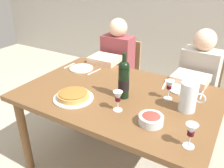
% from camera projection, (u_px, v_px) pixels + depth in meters
% --- Properties ---
extents(ground_plane, '(8.00, 8.00, 0.00)m').
position_uv_depth(ground_plane, '(117.00, 165.00, 2.15)').
color(ground_plane, '#B2A893').
extents(dining_table, '(1.50, 1.00, 0.76)m').
position_uv_depth(dining_table, '(118.00, 103.00, 1.86)').
color(dining_table, brown).
rests_on(dining_table, ground).
extents(wine_bottle, '(0.08, 0.08, 0.35)m').
position_uv_depth(wine_bottle, '(124.00, 79.00, 1.69)').
color(wine_bottle, black).
rests_on(wine_bottle, dining_table).
extents(water_pitcher, '(0.17, 0.12, 0.20)m').
position_uv_depth(water_pitcher, '(188.00, 98.00, 1.55)').
color(water_pitcher, silver).
rests_on(water_pitcher, dining_table).
extents(baked_tart, '(0.30, 0.30, 0.06)m').
position_uv_depth(baked_tart, '(73.00, 95.00, 1.72)').
color(baked_tart, white).
rests_on(baked_tart, dining_table).
extents(salad_bowl, '(0.16, 0.16, 0.07)m').
position_uv_depth(salad_bowl, '(151.00, 119.00, 1.44)').
color(salad_bowl, silver).
rests_on(salad_bowl, dining_table).
extents(wine_glass_left_diner, '(0.07, 0.07, 0.14)m').
position_uv_depth(wine_glass_left_diner, '(118.00, 97.00, 1.55)').
color(wine_glass_left_diner, silver).
rests_on(wine_glass_left_diner, dining_table).
extents(wine_glass_right_diner, '(0.07, 0.07, 0.15)m').
position_uv_depth(wine_glass_right_diner, '(169.00, 86.00, 1.69)').
color(wine_glass_right_diner, silver).
rests_on(wine_glass_right_diner, dining_table).
extents(wine_glass_centre, '(0.07, 0.07, 0.15)m').
position_uv_depth(wine_glass_centre, '(191.00, 131.00, 1.22)').
color(wine_glass_centre, silver).
rests_on(wine_glass_centre, dining_table).
extents(dinner_plate_left_setting, '(0.23, 0.23, 0.01)m').
position_uv_depth(dinner_plate_left_setting, '(81.00, 68.00, 2.25)').
color(dinner_plate_left_setting, silver).
rests_on(dinner_plate_left_setting, dining_table).
extents(dinner_plate_right_setting, '(0.22, 0.22, 0.01)m').
position_uv_depth(dinner_plate_right_setting, '(183.00, 89.00, 1.86)').
color(dinner_plate_right_setting, silver).
rests_on(dinner_plate_right_setting, dining_table).
extents(fork_left_setting, '(0.02, 0.16, 0.00)m').
position_uv_depth(fork_left_setting, '(69.00, 66.00, 2.32)').
color(fork_left_setting, silver).
rests_on(fork_left_setting, dining_table).
extents(knife_left_setting, '(0.03, 0.18, 0.00)m').
position_uv_depth(knife_left_setting, '(94.00, 72.00, 2.18)').
color(knife_left_setting, silver).
rests_on(knife_left_setting, dining_table).
extents(knife_right_setting, '(0.02, 0.18, 0.00)m').
position_uv_depth(knife_right_setting, '(202.00, 94.00, 1.79)').
color(knife_right_setting, silver).
rests_on(knife_right_setting, dining_table).
extents(spoon_right_setting, '(0.04, 0.16, 0.00)m').
position_uv_depth(spoon_right_setting, '(164.00, 85.00, 1.93)').
color(spoon_right_setting, silver).
rests_on(spoon_right_setting, dining_table).
extents(chair_left, '(0.41, 0.41, 0.87)m').
position_uv_depth(chair_left, '(122.00, 72.00, 2.84)').
color(chair_left, '#9E7A51').
rests_on(chair_left, ground).
extents(diner_left, '(0.34, 0.50, 1.16)m').
position_uv_depth(diner_left, '(113.00, 70.00, 2.61)').
color(diner_left, '#8E3D42').
rests_on(diner_left, ground).
extents(chair_right, '(0.42, 0.42, 0.87)m').
position_uv_depth(chair_right, '(198.00, 91.00, 2.41)').
color(chair_right, '#9E7A51').
rests_on(chair_right, ground).
extents(diner_right, '(0.35, 0.52, 1.16)m').
position_uv_depth(diner_right, '(193.00, 89.00, 2.18)').
color(diner_right, '#B7B2A8').
rests_on(diner_right, ground).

